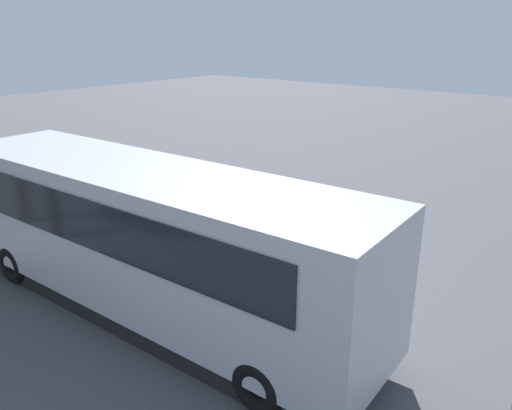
{
  "coord_description": "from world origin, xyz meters",
  "views": [
    {
      "loc": [
        -7.74,
        10.81,
        5.91
      ],
      "look_at": [
        0.73,
        0.18,
        1.1
      ],
      "focal_mm": 35.02,
      "sensor_mm": 36.0,
      "label": 1
    }
  ],
  "objects_px": {
    "spectator_left": "(250,241)",
    "traffic_cone": "(297,202)",
    "tour_bus": "(149,242)",
    "spectator_right": "(201,219)",
    "stunt_motorcycle": "(251,186)",
    "spectator_centre": "(236,229)",
    "parked_motorcycle_silver": "(348,307)",
    "spectator_far_left": "(292,249)"
  },
  "relations": [
    {
      "from": "stunt_motorcycle",
      "to": "traffic_cone",
      "type": "xyz_separation_m",
      "value": [
        -1.79,
        -0.31,
        -0.31
      ]
    },
    {
      "from": "spectator_far_left",
      "to": "traffic_cone",
      "type": "xyz_separation_m",
      "value": [
        2.93,
        -4.58,
        -0.72
      ]
    },
    {
      "from": "spectator_far_left",
      "to": "stunt_motorcycle",
      "type": "distance_m",
      "value": 6.38
    },
    {
      "from": "spectator_left",
      "to": "parked_motorcycle_silver",
      "type": "relative_size",
      "value": 0.81
    },
    {
      "from": "spectator_right",
      "to": "stunt_motorcycle",
      "type": "distance_m",
      "value": 4.62
    },
    {
      "from": "spectator_right",
      "to": "stunt_motorcycle",
      "type": "height_order",
      "value": "spectator_right"
    },
    {
      "from": "spectator_centre",
      "to": "spectator_far_left",
      "type": "bearing_deg",
      "value": 175.14
    },
    {
      "from": "spectator_left",
      "to": "traffic_cone",
      "type": "relative_size",
      "value": 2.63
    },
    {
      "from": "spectator_far_left",
      "to": "parked_motorcycle_silver",
      "type": "xyz_separation_m",
      "value": [
        -1.89,
        0.67,
        -0.55
      ]
    },
    {
      "from": "spectator_left",
      "to": "parked_motorcycle_silver",
      "type": "distance_m",
      "value": 3.1
    },
    {
      "from": "spectator_left",
      "to": "spectator_centre",
      "type": "distance_m",
      "value": 0.8
    },
    {
      "from": "spectator_right",
      "to": "parked_motorcycle_silver",
      "type": "bearing_deg",
      "value": 172.04
    },
    {
      "from": "spectator_far_left",
      "to": "spectator_right",
      "type": "relative_size",
      "value": 0.97
    },
    {
      "from": "tour_bus",
      "to": "spectator_left",
      "type": "height_order",
      "value": "tour_bus"
    },
    {
      "from": "spectator_left",
      "to": "stunt_motorcycle",
      "type": "relative_size",
      "value": 0.87
    },
    {
      "from": "spectator_left",
      "to": "stunt_motorcycle",
      "type": "bearing_deg",
      "value": -50.91
    },
    {
      "from": "traffic_cone",
      "to": "parked_motorcycle_silver",
      "type": "bearing_deg",
      "value": 132.5
    },
    {
      "from": "stunt_motorcycle",
      "to": "traffic_cone",
      "type": "distance_m",
      "value": 1.84
    },
    {
      "from": "spectator_right",
      "to": "spectator_far_left",
      "type": "bearing_deg",
      "value": 179.81
    },
    {
      "from": "spectator_centre",
      "to": "parked_motorcycle_silver",
      "type": "distance_m",
      "value": 3.88
    },
    {
      "from": "tour_bus",
      "to": "traffic_cone",
      "type": "distance_m",
      "value": 7.53
    },
    {
      "from": "tour_bus",
      "to": "stunt_motorcycle",
      "type": "height_order",
      "value": "tour_bus"
    },
    {
      "from": "tour_bus",
      "to": "spectator_far_left",
      "type": "relative_size",
      "value": 6.17
    },
    {
      "from": "spectator_centre",
      "to": "parked_motorcycle_silver",
      "type": "xyz_separation_m",
      "value": [
        -3.76,
        0.83,
        -0.52
      ]
    },
    {
      "from": "spectator_far_left",
      "to": "spectator_centre",
      "type": "distance_m",
      "value": 1.88
    },
    {
      "from": "spectator_left",
      "to": "traffic_cone",
      "type": "bearing_deg",
      "value": -69.2
    },
    {
      "from": "spectator_left",
      "to": "stunt_motorcycle",
      "type": "distance_m",
      "value": 5.7
    },
    {
      "from": "spectator_far_left",
      "to": "traffic_cone",
      "type": "height_order",
      "value": "spectator_far_left"
    },
    {
      "from": "stunt_motorcycle",
      "to": "parked_motorcycle_silver",
      "type": "bearing_deg",
      "value": 143.21
    },
    {
      "from": "spectator_left",
      "to": "stunt_motorcycle",
      "type": "height_order",
      "value": "spectator_left"
    },
    {
      "from": "spectator_left",
      "to": "spectator_centre",
      "type": "height_order",
      "value": "spectator_centre"
    },
    {
      "from": "spectator_right",
      "to": "traffic_cone",
      "type": "xyz_separation_m",
      "value": [
        -0.06,
        -4.57,
        -0.76
      ]
    },
    {
      "from": "tour_bus",
      "to": "traffic_cone",
      "type": "bearing_deg",
      "value": -81.24
    },
    {
      "from": "spectator_left",
      "to": "tour_bus",
      "type": "bearing_deg",
      "value": 75.49
    },
    {
      "from": "spectator_far_left",
      "to": "spectator_centre",
      "type": "xyz_separation_m",
      "value": [
        1.87,
        -0.16,
        -0.03
      ]
    },
    {
      "from": "spectator_centre",
      "to": "traffic_cone",
      "type": "bearing_deg",
      "value": -76.53
    },
    {
      "from": "tour_bus",
      "to": "parked_motorcycle_silver",
      "type": "height_order",
      "value": "tour_bus"
    },
    {
      "from": "spectator_far_left",
      "to": "spectator_centre",
      "type": "relative_size",
      "value": 1.02
    },
    {
      "from": "stunt_motorcycle",
      "to": "spectator_far_left",
      "type": "bearing_deg",
      "value": 137.89
    },
    {
      "from": "parked_motorcycle_silver",
      "to": "spectator_far_left",
      "type": "bearing_deg",
      "value": -19.64
    },
    {
      "from": "tour_bus",
      "to": "spectator_left",
      "type": "relative_size",
      "value": 6.42
    },
    {
      "from": "tour_bus",
      "to": "spectator_right",
      "type": "height_order",
      "value": "tour_bus"
    }
  ]
}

